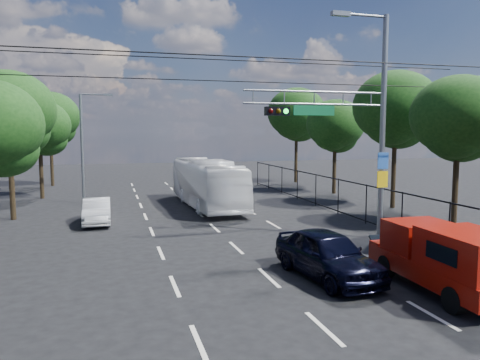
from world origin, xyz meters
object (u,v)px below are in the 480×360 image
object	(u,v)px
signal_mast	(358,117)
white_bus	(207,183)
navy_hatchback	(327,254)
red_pickup	(445,257)
white_van	(97,211)

from	to	relation	value
signal_mast	white_bus	xyz separation A→B (m)	(-4.32, 10.62, -3.78)
navy_hatchback	red_pickup	bearing A→B (deg)	-45.05
signal_mast	navy_hatchback	bearing A→B (deg)	-127.89
red_pickup	white_bus	world-z (taller)	white_bus
signal_mast	white_van	size ratio (longest dim) A/B	2.50
red_pickup	white_van	distance (m)	16.68
white_bus	white_van	world-z (taller)	white_bus
white_bus	white_van	bearing A→B (deg)	-151.50
signal_mast	navy_hatchback	distance (m)	7.23
white_bus	white_van	xyz separation A→B (m)	(-6.47, -3.86, -0.83)
red_pickup	white_bus	bearing A→B (deg)	101.55
white_van	red_pickup	bearing A→B (deg)	-53.66
signal_mast	white_bus	size ratio (longest dim) A/B	0.91
red_pickup	navy_hatchback	world-z (taller)	red_pickup
signal_mast	navy_hatchback	world-z (taller)	signal_mast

